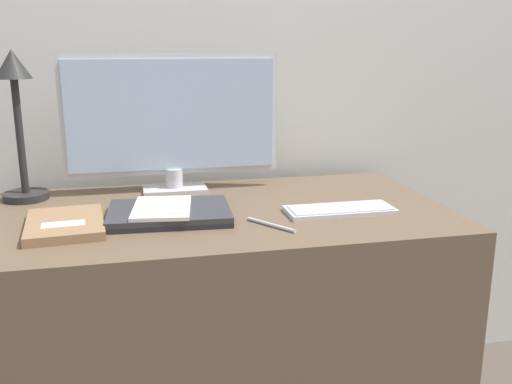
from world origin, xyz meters
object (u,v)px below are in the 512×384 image
at_px(keyboard, 340,210).
at_px(ereader, 162,208).
at_px(monitor, 172,120).
at_px(desk_lamp, 17,109).
at_px(notebook, 65,224).
at_px(laptop, 169,213).
at_px(pen, 271,225).

xyz_separation_m(keyboard, ereader, (-0.44, 0.04, 0.02)).
distance_m(monitor, ereader, 0.33).
height_order(keyboard, desk_lamp, desk_lamp).
bearing_deg(notebook, laptop, 7.22).
relative_size(laptop, notebook, 1.22).
bearing_deg(ereader, desk_lamp, 142.47).
bearing_deg(ereader, keyboard, -4.77).
distance_m(laptop, ereader, 0.03).
bearing_deg(keyboard, ereader, 175.23).
distance_m(ereader, notebook, 0.23).
xyz_separation_m(laptop, ereader, (-0.02, -0.01, 0.02)).
distance_m(monitor, keyboard, 0.54).
xyz_separation_m(ereader, pen, (0.24, -0.11, -0.03)).
height_order(monitor, laptop, monitor).
bearing_deg(keyboard, monitor, 141.05).
distance_m(monitor, laptop, 0.33).
bearing_deg(laptop, monitor, 82.57).
relative_size(monitor, notebook, 2.42).
bearing_deg(pen, keyboard, 20.35).
relative_size(ereader, pen, 1.70).
xyz_separation_m(keyboard, desk_lamp, (-0.80, 0.31, 0.24)).
distance_m(desk_lamp, pen, 0.75).
distance_m(keyboard, pen, 0.21).
xyz_separation_m(laptop, pen, (0.23, -0.12, -0.01)).
height_order(keyboard, ereader, ereader).
relative_size(keyboard, notebook, 1.09).
xyz_separation_m(keyboard, notebook, (-0.67, 0.02, 0.00)).
height_order(keyboard, laptop, laptop).
bearing_deg(monitor, notebook, -132.73).
xyz_separation_m(ereader, notebook, (-0.22, -0.02, -0.02)).
relative_size(ereader, notebook, 0.84).
height_order(desk_lamp, pen, desk_lamp).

